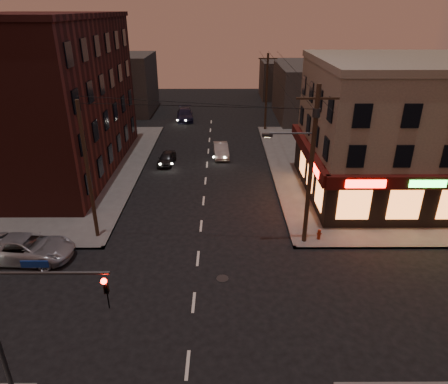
{
  "coord_description": "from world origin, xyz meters",
  "views": [
    {
      "loc": [
        1.52,
        -16.39,
        13.92
      ],
      "look_at": [
        1.6,
        6.75,
        3.2
      ],
      "focal_mm": 32.0,
      "sensor_mm": 36.0,
      "label": 1
    }
  ],
  "objects_px": {
    "suv_cross": "(27,248)",
    "fire_hydrant": "(319,234)",
    "sedan_far": "(185,115)",
    "sedan_mid": "(221,150)",
    "sedan_near": "(167,158)"
  },
  "relations": [
    {
      "from": "suv_cross",
      "to": "sedan_mid",
      "type": "bearing_deg",
      "value": -28.13
    },
    {
      "from": "sedan_near",
      "to": "sedan_mid",
      "type": "height_order",
      "value": "sedan_mid"
    },
    {
      "from": "suv_cross",
      "to": "fire_hydrant",
      "type": "bearing_deg",
      "value": -79.53
    },
    {
      "from": "suv_cross",
      "to": "fire_hydrant",
      "type": "xyz_separation_m",
      "value": [
        18.08,
        2.0,
        -0.23
      ]
    },
    {
      "from": "suv_cross",
      "to": "sedan_far",
      "type": "relative_size",
      "value": 1.06
    },
    {
      "from": "suv_cross",
      "to": "sedan_near",
      "type": "bearing_deg",
      "value": -17.25
    },
    {
      "from": "sedan_near",
      "to": "fire_hydrant",
      "type": "bearing_deg",
      "value": -45.07
    },
    {
      "from": "sedan_near",
      "to": "fire_hydrant",
      "type": "relative_size",
      "value": 4.91
    },
    {
      "from": "sedan_near",
      "to": "sedan_mid",
      "type": "xyz_separation_m",
      "value": [
        5.27,
        2.19,
        0.09
      ]
    },
    {
      "from": "sedan_near",
      "to": "sedan_mid",
      "type": "relative_size",
      "value": 0.85
    },
    {
      "from": "fire_hydrant",
      "to": "sedan_far",
      "type": "bearing_deg",
      "value": 110.14
    },
    {
      "from": "sedan_mid",
      "to": "suv_cross",
      "type": "bearing_deg",
      "value": -127.0
    },
    {
      "from": "sedan_mid",
      "to": "fire_hydrant",
      "type": "height_order",
      "value": "sedan_mid"
    },
    {
      "from": "sedan_far",
      "to": "fire_hydrant",
      "type": "height_order",
      "value": "sedan_far"
    },
    {
      "from": "sedan_mid",
      "to": "sedan_far",
      "type": "bearing_deg",
      "value": 103.89
    }
  ]
}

